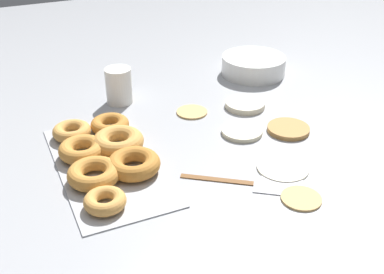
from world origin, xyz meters
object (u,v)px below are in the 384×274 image
at_px(spatula, 269,185).
at_px(pancake_4, 288,129).
at_px(pancake_2, 301,197).
at_px(batter_bowl, 253,65).
at_px(pancake_3, 192,111).
at_px(pancake_0, 245,104).
at_px(pancake_1, 283,167).
at_px(pancake_5, 242,131).
at_px(paper_cup, 119,86).
at_px(donut_tray, 105,154).

bearing_deg(spatula, pancake_4, 81.91).
bearing_deg(pancake_2, batter_bowl, 158.01).
relative_size(pancake_2, pancake_3, 0.99).
distance_m(pancake_0, pancake_1, 0.30).
bearing_deg(pancake_4, pancake_5, -108.97).
bearing_deg(batter_bowl, pancake_1, -23.53).
xyz_separation_m(pancake_5, paper_cup, (-0.29, -0.22, 0.04)).
xyz_separation_m(donut_tray, spatula, (0.23, 0.28, -0.02)).
height_order(pancake_5, batter_bowl, batter_bowl).
xyz_separation_m(pancake_4, pancake_5, (-0.04, -0.11, -0.00)).
bearing_deg(spatula, batter_bowl, 97.84).
bearing_deg(spatula, pancake_2, -27.71).
bearing_deg(batter_bowl, donut_tray, -61.55).
distance_m(pancake_4, paper_cup, 0.47).
relative_size(pancake_0, donut_tray, 0.26).
height_order(pancake_2, pancake_5, same).
bearing_deg(pancake_5, spatula, -14.75).
distance_m(pancake_5, donut_tray, 0.34).
relative_size(pancake_4, batter_bowl, 0.53).
height_order(donut_tray, paper_cup, paper_cup).
relative_size(pancake_1, pancake_5, 1.12).
relative_size(pancake_3, spatula, 0.32).
xyz_separation_m(pancake_1, pancake_4, (-0.13, 0.11, 0.00)).
xyz_separation_m(pancake_2, pancake_3, (-0.43, -0.04, 0.00)).
distance_m(pancake_3, pancake_4, 0.26).
bearing_deg(pancake_0, batter_bowl, 144.25).
bearing_deg(batter_bowl, pancake_5, -34.56).
relative_size(pancake_1, pancake_2, 1.40).
bearing_deg(pancake_3, pancake_2, 5.79).
bearing_deg(pancake_2, pancake_4, 151.13).
xyz_separation_m(pancake_1, donut_tray, (-0.18, -0.34, 0.01)).
relative_size(pancake_3, pancake_4, 0.79).
distance_m(pancake_5, batter_bowl, 0.38).
bearing_deg(pancake_4, donut_tray, -96.51).
relative_size(pancake_0, pancake_3, 1.32).
distance_m(pancake_2, paper_cup, 0.60).
bearing_deg(pancake_3, spatula, 1.63).
height_order(pancake_4, pancake_5, same).
distance_m(pancake_0, donut_tray, 0.43).
xyz_separation_m(pancake_3, pancake_4, (0.19, 0.18, 0.00)).
relative_size(pancake_0, pancake_4, 1.04).
relative_size(pancake_1, pancake_3, 1.39).
height_order(pancake_2, paper_cup, paper_cup).
distance_m(pancake_0, paper_cup, 0.35).
distance_m(pancake_4, batter_bowl, 0.37).
xyz_separation_m(pancake_0, pancake_2, (0.40, -0.10, -0.00)).
relative_size(pancake_5, spatula, 0.40).
relative_size(pancake_3, batter_bowl, 0.42).
distance_m(pancake_1, donut_tray, 0.39).
distance_m(pancake_1, pancake_2, 0.11).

